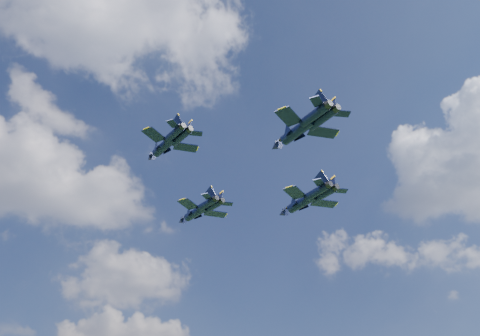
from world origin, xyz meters
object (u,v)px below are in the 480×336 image
jet_left (163,147)px  jet_slot (296,132)px  jet_lead (195,213)px  jet_right (300,203)px

jet_left → jet_slot: jet_slot is taller
jet_lead → jet_right: jet_right is taller
jet_left → jet_right: (31.35, 8.81, -1.29)m
jet_left → jet_right: bearing=-1.2°
jet_slot → jet_lead: bearing=90.8°
jet_lead → jet_left: 24.07m
jet_lead → jet_left: size_ratio=1.10×
jet_left → jet_right: size_ratio=0.81×
jet_lead → jet_left: jet_left is taller
jet_right → jet_slot: 22.44m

